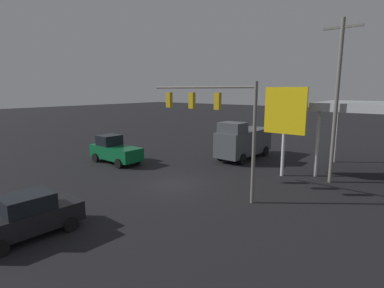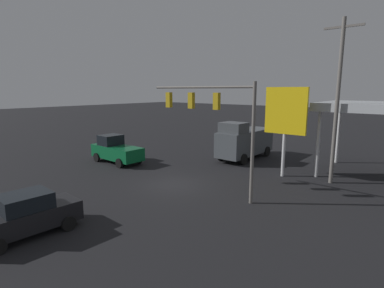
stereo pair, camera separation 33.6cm
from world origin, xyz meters
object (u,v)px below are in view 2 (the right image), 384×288
Objects in this scene: utility_pole at (337,99)px; delivery_truck at (244,141)px; sedan_waiting at (26,215)px; price_sign at (286,114)px; pickup_parked at (116,150)px; traffic_signal_assembly at (212,112)px.

utility_pole is 9.69m from delivery_truck.
sedan_waiting is (8.35, 16.63, -4.81)m from utility_pole.
pickup_parked is (13.26, 5.19, -3.58)m from price_sign.
price_sign is at bearing 165.35° from sedan_waiting.
traffic_signal_assembly is 6.69m from price_sign.
price_sign is 17.29m from sedan_waiting.
traffic_signal_assembly reaches higher than sedan_waiting.
traffic_signal_assembly is 1.10× the size of delivery_truck.
price_sign is at bearing -157.04° from pickup_parked.
sedan_waiting is at bearing 72.50° from traffic_signal_assembly.
traffic_signal_assembly reaches higher than pickup_parked.
traffic_signal_assembly reaches higher than delivery_truck.
traffic_signal_assembly is 1.68× the size of sedan_waiting.
utility_pole is 2.08× the size of pickup_parked.
pickup_parked reaches higher than sedan_waiting.
pickup_parked is 1.17× the size of sedan_waiting.
traffic_signal_assembly is 10.64m from delivery_truck.
delivery_truck is (5.11, -3.23, -3.00)m from price_sign.
delivery_truck is at bearing -72.13° from traffic_signal_assembly.
delivery_truck is (3.09, -9.59, -3.40)m from traffic_signal_assembly.
price_sign is at bearing 9.42° from utility_pole.
utility_pole is at bearing 156.24° from sedan_waiting.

